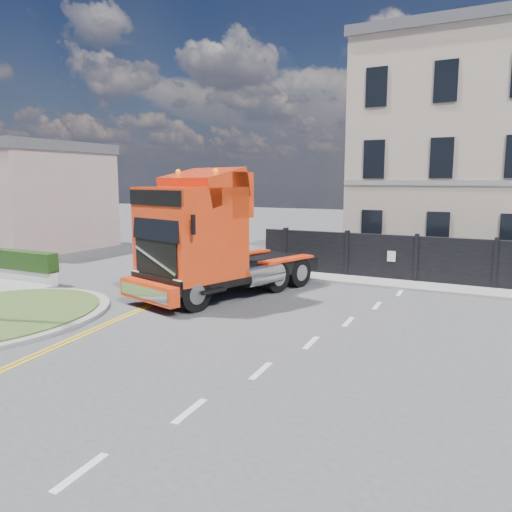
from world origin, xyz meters
The scene contains 6 objects.
ground centered at (0.00, 0.00, 0.00)m, with size 120.00×120.00×0.00m, color #424244.
seaside_bldg_pink centered at (-20.00, 9.00, 3.00)m, with size 8.00×8.00×6.00m, color #BF9895.
hoarding_fence centered at (6.55, 9.00, 1.00)m, with size 18.80×0.25×2.00m.
georgian_building centered at (6.00, 16.50, 5.77)m, with size 12.30×10.30×12.80m.
pavement_far centered at (6.00, 8.10, 0.06)m, with size 20.00×1.60×0.12m, color gray.
truck centered at (-2.39, 2.77, 2.06)m, with size 4.89×8.16×4.59m.
Camera 1 is at (7.55, -12.47, 4.29)m, focal length 35.00 mm.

